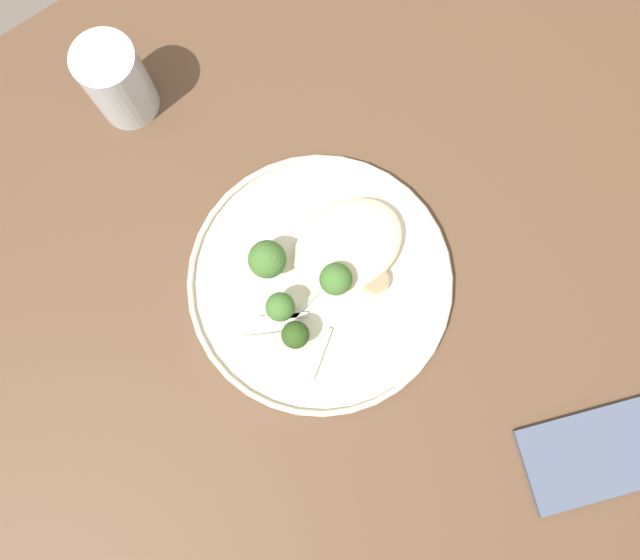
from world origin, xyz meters
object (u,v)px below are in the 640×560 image
Objects in this scene: seared_scallop_left_edge at (374,230)px; seared_scallop_tiny_bay at (315,248)px; broccoli_floret_front_edge at (280,307)px; broccoli_floret_left_leaning at (294,334)px; seared_scallop_large_seared at (376,283)px; water_glass at (119,85)px; dinner_plate at (320,282)px; folded_napkin at (594,455)px; seared_scallop_right_edge at (344,280)px; broccoli_floret_beside_noodles at (336,279)px; seared_scallop_half_hidden at (340,229)px; broccoli_floret_rear_charred at (267,260)px.

seared_scallop_tiny_bay is at bearing -18.20° from seared_scallop_left_edge.
broccoli_floret_left_leaning is at bearing 83.10° from broccoli_floret_front_edge.
seared_scallop_large_seared is at bearing 160.35° from broccoli_floret_front_edge.
water_glass is (0.10, -0.34, 0.02)m from seared_scallop_large_seared.
dinner_plate reaches higher than folded_napkin.
seared_scallop_right_edge is 0.57× the size of broccoli_floret_beside_noodles.
water_glass is (0.00, -0.34, 0.01)m from broccoli_floret_left_leaning.
broccoli_floret_beside_noodles is 0.33m from folded_napkin.
seared_scallop_tiny_bay is at bearing -117.55° from dinner_plate.
broccoli_floret_front_edge is at bearing 19.52° from seared_scallop_half_hidden.
folded_napkin is at bearing 114.25° from broccoli_floret_rear_charred.
broccoli_floret_left_leaning is (0.14, 0.04, 0.01)m from seared_scallop_left_edge.
seared_scallop_tiny_bay is (-0.02, -0.03, 0.01)m from dinner_plate.
broccoli_floret_beside_noodles is 1.05× the size of broccoli_floret_front_edge.
broccoli_floret_front_edge is (0.13, 0.01, 0.02)m from seared_scallop_left_edge.
broccoli_floret_beside_noodles is at bearing 102.20° from water_glass.
water_glass reaches higher than seared_scallop_large_seared.
seared_scallop_right_edge is at bearing 103.85° from water_glass.
broccoli_floret_rear_charred reaches higher than broccoli_floret_front_edge.
dinner_plate is 0.04m from broccoli_floret_beside_noodles.
seared_scallop_half_hidden is 0.85× the size of seared_scallop_right_edge.
dinner_plate is 8.37× the size of seared_scallop_left_edge.
broccoli_floret_beside_noodles is 0.32m from water_glass.
seared_scallop_right_edge is (0.03, -0.02, -0.00)m from seared_scallop_large_seared.
water_glass is (0.07, -0.31, 0.00)m from broccoli_floret_beside_noodles.
broccoli_floret_rear_charred is 0.40m from folded_napkin.
broccoli_floret_beside_noodles is at bearing 132.86° from dinner_plate.
dinner_plate is 5.47× the size of broccoli_floret_rear_charred.
broccoli_floret_left_leaning is at bearing 75.10° from broccoli_floret_rear_charred.
seared_scallop_half_hidden is at bearing -120.77° from seared_scallop_right_edge.
broccoli_floret_rear_charred is 0.05m from broccoli_floret_front_edge.
seared_scallop_half_hidden is at bearing -92.35° from seared_scallop_large_seared.
seared_scallop_half_hidden reaches higher than folded_napkin.
seared_scallop_right_edge is 0.08m from broccoli_floret_left_leaning.
folded_napkin is (-0.19, 0.28, -0.03)m from broccoli_floret_left_leaning.
seared_scallop_large_seared is at bearing 137.61° from seared_scallop_right_edge.
broccoli_floret_beside_noodles reaches higher than folded_napkin.
broccoli_floret_left_leaning is at bearing 41.80° from seared_scallop_tiny_bay.
broccoli_floret_front_edge reaches higher than broccoli_floret_left_leaning.
dinner_plate is 1.93× the size of folded_napkin.
broccoli_floret_left_leaning is 0.34m from folded_napkin.
broccoli_floret_front_edge reaches higher than seared_scallop_right_edge.
water_glass is at bearing -68.29° from seared_scallop_half_hidden.
folded_napkin is (-0.05, 0.33, -0.02)m from seared_scallop_left_edge.
seared_scallop_left_edge is 0.67× the size of broccoli_floret_beside_noodles.
seared_scallop_left_edge is 0.14m from broccoli_floret_left_leaning.
broccoli_floret_rear_charred is 0.07m from broccoli_floret_beside_noodles.
dinner_plate is 0.07m from broccoli_floret_left_leaning.
broccoli_floret_rear_charred is at bearing -8.65° from seared_scallop_half_hidden.
broccoli_floret_left_leaning reaches higher than dinner_plate.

